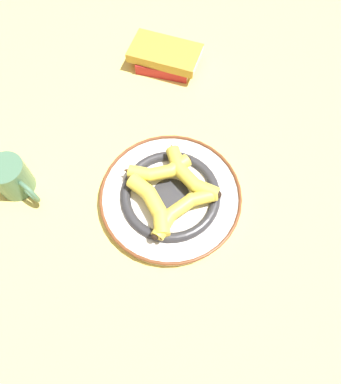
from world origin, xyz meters
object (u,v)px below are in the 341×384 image
at_px(banana_a, 158,171).
at_px(coffee_mug, 12,178).
at_px(banana_c, 184,209).
at_px(banana_d, 152,205).
at_px(book_stack, 166,57).
at_px(decorative_bowl, 170,196).
at_px(banana_b, 188,174).

height_order(banana_a, coffee_mug, coffee_mug).
xyz_separation_m(banana_a, banana_c, (0.06, 0.10, -0.00)).
bearing_deg(banana_a, banana_d, -110.89).
bearing_deg(coffee_mug, banana_a, 41.53).
bearing_deg(coffee_mug, book_stack, 86.94).
distance_m(decorative_bowl, banana_c, 0.07).
relative_size(book_stack, coffee_mug, 1.53).
distance_m(banana_b, banana_c, 0.09).
xyz_separation_m(banana_a, coffee_mug, (0.17, -0.31, -0.00)).
relative_size(decorative_bowl, book_stack, 1.63).
bearing_deg(decorative_bowl, book_stack, -151.52).
bearing_deg(banana_a, coffee_mug, 170.14).
relative_size(banana_a, banana_b, 0.81).
bearing_deg(decorative_bowl, banana_b, 160.19).
bearing_deg(banana_d, decorative_bowl, -75.16).
distance_m(banana_b, coffee_mug, 0.42).
relative_size(decorative_bowl, banana_a, 2.41).
bearing_deg(book_stack, banana_d, -76.32).
height_order(banana_b, book_stack, banana_b).
bearing_deg(banana_b, banana_c, -47.69).
xyz_separation_m(banana_b, book_stack, (-0.33, -0.23, -0.02)).
height_order(banana_c, banana_d, banana_d).
xyz_separation_m(decorative_bowl, banana_d, (0.05, -0.02, 0.04)).
height_order(banana_c, coffee_mug, coffee_mug).
distance_m(decorative_bowl, coffee_mug, 0.38).
bearing_deg(banana_a, banana_b, -20.35).
bearing_deg(decorative_bowl, banana_d, -20.69).
bearing_deg(banana_d, coffee_mug, 49.99).
distance_m(book_stack, coffee_mug, 0.55).
bearing_deg(banana_c, book_stack, -122.42).
relative_size(banana_d, coffee_mug, 1.11).
bearing_deg(decorative_bowl, coffee_mug, -68.40).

